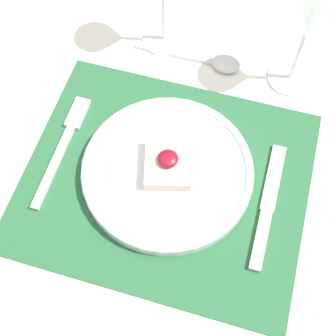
{
  "coord_description": "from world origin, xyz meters",
  "views": [
    {
      "loc": [
        0.09,
        -0.28,
        1.37
      ],
      "look_at": [
        0.0,
        0.01,
        0.78
      ],
      "focal_mm": 50.0,
      "sensor_mm": 36.0,
      "label": 1
    }
  ],
  "objects_px": {
    "fork": "(64,142)",
    "spoon": "(212,61)",
    "wine_glass_near": "(312,18)",
    "dinner_plate": "(168,170)",
    "knife": "(266,213)"
  },
  "relations": [
    {
      "from": "fork",
      "to": "knife",
      "type": "relative_size",
      "value": 1.0
    },
    {
      "from": "fork",
      "to": "knife",
      "type": "distance_m",
      "value": 0.31
    },
    {
      "from": "spoon",
      "to": "knife",
      "type": "bearing_deg",
      "value": -64.59
    },
    {
      "from": "wine_glass_near",
      "to": "fork",
      "type": "bearing_deg",
      "value": -144.62
    },
    {
      "from": "dinner_plate",
      "to": "knife",
      "type": "relative_size",
      "value": 1.27
    },
    {
      "from": "knife",
      "to": "wine_glass_near",
      "type": "height_order",
      "value": "wine_glass_near"
    },
    {
      "from": "fork",
      "to": "spoon",
      "type": "height_order",
      "value": "spoon"
    },
    {
      "from": "knife",
      "to": "spoon",
      "type": "relative_size",
      "value": 1.09
    },
    {
      "from": "dinner_plate",
      "to": "spoon",
      "type": "height_order",
      "value": "dinner_plate"
    },
    {
      "from": "dinner_plate",
      "to": "fork",
      "type": "xyz_separation_m",
      "value": [
        -0.16,
        0.01,
        -0.01
      ]
    },
    {
      "from": "dinner_plate",
      "to": "wine_glass_near",
      "type": "xyz_separation_m",
      "value": [
        0.14,
        0.22,
        0.12
      ]
    },
    {
      "from": "spoon",
      "to": "fork",
      "type": "bearing_deg",
      "value": -133.34
    },
    {
      "from": "dinner_plate",
      "to": "fork",
      "type": "bearing_deg",
      "value": 177.67
    },
    {
      "from": "spoon",
      "to": "wine_glass_near",
      "type": "bearing_deg",
      "value": -2.31
    },
    {
      "from": "knife",
      "to": "wine_glass_near",
      "type": "distance_m",
      "value": 0.28
    }
  ]
}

